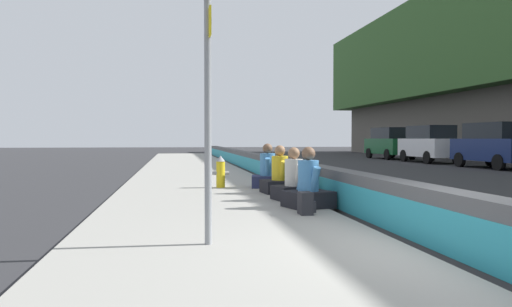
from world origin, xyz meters
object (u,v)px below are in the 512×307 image
object	(u,v)px
seated_person_middle	(294,183)
seated_person_rear	(280,178)
backpack	(306,204)
parked_car_midline	(430,143)
fire_hydrant	(221,171)
parked_car_far	(390,143)
parked_car_fourth	(495,145)
seated_person_foreground	(308,188)
seated_person_far	(268,174)
route_sign_post	(208,82)

from	to	relation	value
seated_person_middle	seated_person_rear	bearing A→B (deg)	0.39
backpack	parked_car_midline	xyz separation A→B (m)	(19.99, -13.19, 0.85)
fire_hydrant	seated_person_middle	xyz separation A→B (m)	(-3.03, -1.33, -0.09)
seated_person_middle	backpack	world-z (taller)	seated_person_middle
seated_person_rear	parked_car_far	bearing A→B (deg)	-30.22
parked_car_far	parked_car_fourth	bearing A→B (deg)	-178.74
seated_person_foreground	parked_car_far	bearing A→B (deg)	-27.49
seated_person_middle	parked_car_fourth	distance (m)	17.71
seated_person_rear	parked_car_midline	xyz separation A→B (m)	(16.48, -12.92, 0.67)
parked_car_far	fire_hydrant	bearing A→B (deg)	145.28
seated_person_far	backpack	world-z (taller)	seated_person_far
seated_person_far	parked_car_fourth	distance (m)	15.98
parked_car_fourth	route_sign_post	bearing A→B (deg)	136.60
parked_car_fourth	fire_hydrant	bearing A→B (deg)	121.39
seated_person_rear	seated_person_far	world-z (taller)	seated_person_far
backpack	parked_car_fourth	xyz separation A→B (m)	(13.95, -13.42, 0.85)
seated_person_rear	seated_person_middle	bearing A→B (deg)	-179.61
fire_hydrant	backpack	bearing A→B (deg)	-168.39
seated_person_foreground	parked_car_fourth	distance (m)	18.53
route_sign_post	seated_person_foreground	size ratio (longest dim) A/B	3.03
seated_person_far	backpack	bearing A→B (deg)	177.34
fire_hydrant	parked_car_far	world-z (taller)	parked_car_far
fire_hydrant	parked_car_midline	bearing A→B (deg)	-43.77
fire_hydrant	seated_person_far	world-z (taller)	seated_person_far
seated_person_middle	seated_person_rear	distance (m)	1.42
route_sign_post	parked_car_far	bearing A→B (deg)	-28.36
seated_person_foreground	seated_person_middle	size ratio (longest dim) A/B	1.03
route_sign_post	seated_person_far	size ratio (longest dim) A/B	2.97
seated_person_foreground	parked_car_midline	distance (m)	23.05
parked_car_fourth	parked_car_midline	size ratio (longest dim) A/B	1.01
backpack	parked_car_fourth	world-z (taller)	parked_car_fourth
route_sign_post	parked_car_fourth	size ratio (longest dim) A/B	0.74
backpack	parked_car_far	bearing A→B (deg)	-27.18
route_sign_post	parked_car_midline	xyz separation A→B (m)	(22.21, -15.07, -1.03)
fire_hydrant	seated_person_middle	size ratio (longest dim) A/B	0.76
seated_person_rear	parked_car_midline	world-z (taller)	parked_car_midline
route_sign_post	parked_car_midline	bearing A→B (deg)	-34.15
route_sign_post	seated_person_foreground	distance (m)	4.16
seated_person_middle	fire_hydrant	bearing A→B (deg)	23.73
route_sign_post	fire_hydrant	distance (m)	7.57
seated_person_middle	seated_person_far	size ratio (longest dim) A/B	0.95
backpack	fire_hydrant	bearing A→B (deg)	11.61
parked_car_midline	parked_car_far	distance (m)	5.65
route_sign_post	seated_person_far	world-z (taller)	route_sign_post
parked_car_fourth	parked_car_far	xyz separation A→B (m)	(11.68, 0.26, 0.00)
seated_person_middle	parked_car_far	size ratio (longest dim) A/B	0.24
seated_person_middle	seated_person_rear	size ratio (longest dim) A/B	0.98
seated_person_middle	backpack	xyz separation A→B (m)	(-2.09, 0.28, -0.17)
parked_car_midline	parked_car_far	xyz separation A→B (m)	(5.65, 0.03, 0.00)
seated_person_rear	parked_car_fourth	xyz separation A→B (m)	(10.44, -13.14, 0.67)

